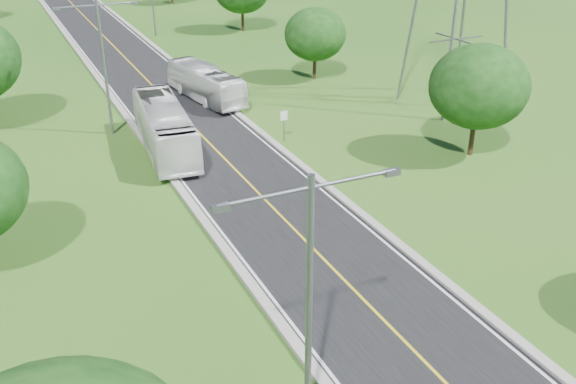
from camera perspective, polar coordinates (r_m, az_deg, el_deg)
name	(u,v)px	position (r m, az deg, el deg)	size (l,w,h in m)	color
ground	(143,76)	(66.21, -12.76, 9.99)	(260.00, 260.00, 0.00)	#225016
road	(129,62)	(71.89, -13.91, 11.12)	(8.00, 150.00, 0.06)	black
curb_left	(89,66)	(71.19, -17.30, 10.65)	(0.50, 150.00, 0.22)	gray
curb_right	(168,57)	(72.79, -10.60, 11.67)	(0.50, 150.00, 0.22)	gray
speed_limit_sign	(284,121)	(47.26, -0.37, 6.35)	(0.55, 0.09, 2.40)	slate
streetlight_near_left	(309,295)	(19.88, 1.90, -9.15)	(5.90, 0.25, 10.00)	slate
streetlight_mid_left	(103,57)	(49.38, -16.11, 11.47)	(5.90, 0.25, 10.00)	slate
tree_rb	(479,87)	(45.59, 16.60, 8.97)	(6.72, 6.72, 7.82)	black
tree_rc	(315,34)	(62.84, 2.42, 13.83)	(5.88, 5.88, 6.84)	black
bus_outbound	(205,83)	(57.27, -7.36, 9.57)	(2.48, 10.58, 2.95)	white
bus_inbound	(164,127)	(46.35, -10.92, 5.68)	(2.85, 12.18, 3.39)	white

